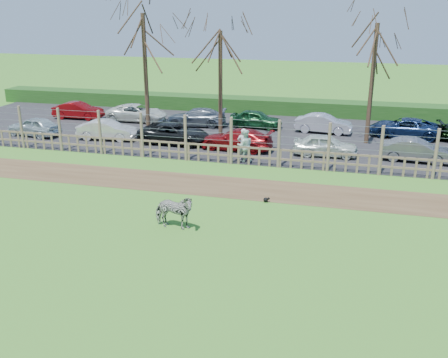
% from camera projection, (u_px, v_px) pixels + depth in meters
% --- Properties ---
extents(ground, '(120.00, 120.00, 0.00)m').
position_uv_depth(ground, '(183.00, 225.00, 19.07)').
color(ground, '#6DAA42').
rests_on(ground, ground).
extents(dirt_strip, '(34.00, 2.80, 0.01)m').
position_uv_depth(dirt_strip, '(214.00, 186.00, 23.18)').
color(dirt_strip, brown).
rests_on(dirt_strip, ground).
extents(asphalt, '(44.00, 13.00, 0.04)m').
position_uv_depth(asphalt, '(254.00, 134.00, 32.33)').
color(asphalt, '#232326').
rests_on(asphalt, ground).
extents(hedge, '(46.00, 2.00, 1.10)m').
position_uv_depth(hedge, '(271.00, 106.00, 38.56)').
color(hedge, '#1E4716').
rests_on(hedge, ground).
extents(fence, '(30.16, 0.16, 2.50)m').
position_uv_depth(fence, '(231.00, 149.00, 26.12)').
color(fence, brown).
rests_on(fence, ground).
extents(tree_left, '(4.80, 4.80, 7.88)m').
position_uv_depth(tree_left, '(144.00, 46.00, 30.15)').
color(tree_left, '#3D2B1E').
rests_on(tree_left, ground).
extents(tree_mid, '(4.80, 4.80, 6.83)m').
position_uv_depth(tree_mid, '(220.00, 59.00, 30.27)').
color(tree_mid, '#3D2B1E').
rests_on(tree_mid, ground).
extents(tree_right, '(4.80, 4.80, 7.35)m').
position_uv_depth(tree_right, '(375.00, 55.00, 28.53)').
color(tree_right, '#3D2B1E').
rests_on(tree_right, ground).
extents(zebra, '(1.66, 0.82, 1.38)m').
position_uv_depth(zebra, '(174.00, 212.00, 18.53)').
color(zebra, gray).
rests_on(zebra, ground).
extents(visitor_a, '(0.71, 0.55, 1.72)m').
position_uv_depth(visitor_a, '(243.00, 144.00, 26.67)').
color(visitor_a, '#B9BEBB').
rests_on(visitor_a, asphalt).
extents(visitor_b, '(1.01, 0.89, 1.72)m').
position_uv_depth(visitor_b, '(245.00, 146.00, 26.38)').
color(visitor_b, silver).
rests_on(visitor_b, asphalt).
extents(crow, '(0.28, 0.20, 0.23)m').
position_uv_depth(crow, '(266.00, 200.00, 21.23)').
color(crow, black).
rests_on(crow, ground).
extents(car_0, '(3.67, 1.85, 1.20)m').
position_uv_depth(car_0, '(34.00, 126.00, 31.71)').
color(car_0, '#ADBEC1').
rests_on(car_0, asphalt).
extents(car_1, '(3.74, 1.58, 1.20)m').
position_uv_depth(car_1, '(107.00, 130.00, 30.81)').
color(car_1, silver).
rests_on(car_1, asphalt).
extents(car_2, '(4.37, 2.12, 1.20)m').
position_uv_depth(car_2, '(174.00, 134.00, 29.94)').
color(car_2, black).
rests_on(car_2, asphalt).
extents(car_3, '(4.26, 2.03, 1.20)m').
position_uv_depth(car_3, '(237.00, 139.00, 28.65)').
color(car_3, maroon).
rests_on(car_3, asphalt).
extents(car_4, '(3.56, 1.52, 1.20)m').
position_uv_depth(car_4, '(325.00, 145.00, 27.48)').
color(car_4, silver).
rests_on(car_4, asphalt).
extents(car_5, '(3.72, 1.53, 1.20)m').
position_uv_depth(car_5, '(416.00, 150.00, 26.53)').
color(car_5, slate).
rests_on(car_5, asphalt).
extents(car_7, '(3.68, 1.40, 1.20)m').
position_uv_depth(car_7, '(78.00, 111.00, 36.46)').
color(car_7, maroon).
rests_on(car_7, asphalt).
extents(car_8, '(4.34, 2.04, 1.20)m').
position_uv_depth(car_8, '(137.00, 113.00, 35.70)').
color(car_8, silver).
rests_on(car_8, asphalt).
extents(car_9, '(4.33, 2.23, 1.20)m').
position_uv_depth(car_9, '(196.00, 117.00, 34.28)').
color(car_9, slate).
rests_on(car_9, asphalt).
extents(car_10, '(3.65, 1.77, 1.20)m').
position_uv_depth(car_10, '(256.00, 119.00, 33.79)').
color(car_10, '#174B24').
rests_on(car_10, asphalt).
extents(car_11, '(3.74, 1.57, 1.20)m').
position_uv_depth(car_11, '(324.00, 124.00, 32.47)').
color(car_11, silver).
rests_on(car_11, asphalt).
extents(car_12, '(4.53, 2.52, 1.20)m').
position_uv_depth(car_12, '(404.00, 128.00, 31.40)').
color(car_12, '#13254D').
rests_on(car_12, asphalt).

